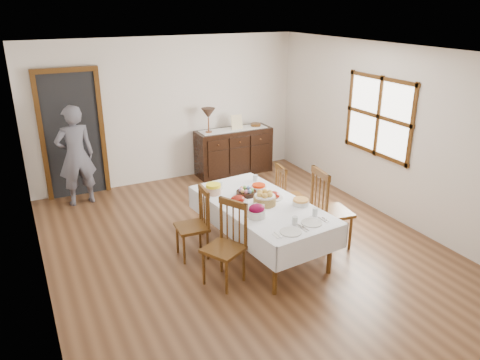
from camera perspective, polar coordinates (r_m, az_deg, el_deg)
name	(u,v)px	position (r m, az deg, el deg)	size (l,w,h in m)	color
ground	(243,247)	(6.49, 0.40, -8.14)	(6.00, 6.00, 0.00)	brown
room_shell	(219,125)	(6.17, -2.56, 6.75)	(5.02, 6.02, 2.65)	white
dining_table	(261,209)	(6.09, 2.59, -3.60)	(1.27, 2.18, 0.71)	white
chair_left_near	(226,243)	(5.52, -1.68, -7.67)	(0.56, 0.56, 1.01)	#4D2C0F
chair_left_far	(195,223)	(6.10, -5.48, -5.19)	(0.42, 0.42, 0.94)	#4D2C0F
chair_right_near	(329,208)	(6.37, 10.74, -3.39)	(0.52, 0.52, 1.12)	#4D2C0F
chair_right_far	(288,195)	(6.92, 5.89, -1.88)	(0.45, 0.45, 0.95)	#4D2C0F
sideboard	(234,151)	(9.04, -0.77, 3.51)	(1.46, 0.53, 0.88)	black
person	(75,152)	(7.96, -19.44, 3.19)	(0.55, 0.35, 1.77)	#575662
bread_basket	(265,199)	(5.99, 3.03, -2.29)	(0.29, 0.29, 0.19)	olive
egg_basket	(246,192)	(6.28, 0.77, -1.51)	(0.28, 0.28, 0.11)	black
ham_platter_a	(238,200)	(6.07, -0.29, -2.45)	(0.27, 0.27, 0.11)	silver
ham_platter_b	(273,196)	(6.20, 4.03, -1.96)	(0.27, 0.27, 0.11)	silver
beet_bowl	(257,211)	(5.65, 2.04, -3.84)	(0.22, 0.22, 0.17)	silver
carrot_bowl	(259,188)	(6.44, 2.29, -0.92)	(0.21, 0.21, 0.09)	silver
pineapple_bowl	(213,189)	(6.32, -3.26, -1.11)	(0.21, 0.21, 0.14)	tan
casserole_dish	(301,202)	(6.04, 7.41, -2.66)	(0.21, 0.21, 0.08)	silver
butter_dish	(259,206)	(5.88, 2.35, -3.19)	(0.15, 0.10, 0.07)	silver
setting_left	(292,228)	(5.39, 6.32, -5.85)	(0.43, 0.31, 0.10)	silver
setting_right	(312,219)	(5.64, 8.82, -4.73)	(0.43, 0.31, 0.10)	silver
glass_far_a	(221,186)	(6.49, -2.39, -0.69)	(0.07, 0.07, 0.10)	silver
glass_far_b	(255,178)	(6.77, 1.87, 0.24)	(0.07, 0.07, 0.09)	silver
runner	(233,129)	(8.91, -0.83, 6.20)	(1.30, 0.35, 0.01)	white
table_lamp	(208,114)	(8.61, -3.89, 8.04)	(0.26, 0.26, 0.46)	brown
picture_frame	(237,122)	(8.89, -0.40, 7.07)	(0.22, 0.08, 0.28)	beige
deco_bowl	(256,125)	(9.13, 1.92, 6.73)	(0.20, 0.20, 0.06)	#4D2C0F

